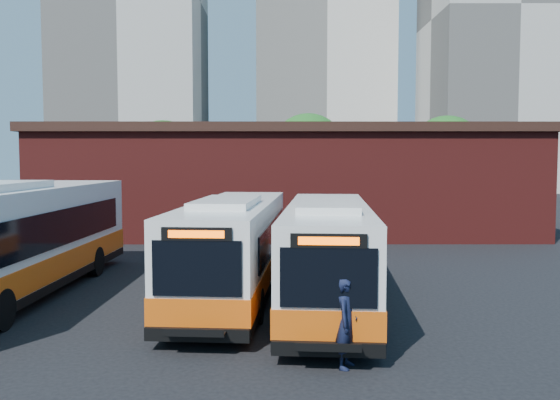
{
  "coord_description": "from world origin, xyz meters",
  "views": [
    {
      "loc": [
        -0.54,
        -16.8,
        4.49
      ],
      "look_at": [
        -0.48,
        6.97,
        2.83
      ],
      "focal_mm": 38.0,
      "sensor_mm": 36.0,
      "label": 1
    }
  ],
  "objects_px": {
    "bus_mideast": "(328,256)",
    "bus_midwest": "(234,251)",
    "transit_worker": "(347,322)",
    "bus_west": "(17,245)"
  },
  "relations": [
    {
      "from": "bus_west",
      "to": "transit_worker",
      "type": "xyz_separation_m",
      "value": [
        9.89,
        -6.5,
        -0.73
      ]
    },
    {
      "from": "bus_west",
      "to": "bus_mideast",
      "type": "distance_m",
      "value": 9.99
    },
    {
      "from": "bus_mideast",
      "to": "transit_worker",
      "type": "distance_m",
      "value": 5.7
    },
    {
      "from": "bus_mideast",
      "to": "bus_midwest",
      "type": "bearing_deg",
      "value": 164.99
    },
    {
      "from": "bus_midwest",
      "to": "transit_worker",
      "type": "relative_size",
      "value": 6.17
    },
    {
      "from": "bus_mideast",
      "to": "transit_worker",
      "type": "xyz_separation_m",
      "value": [
        -0.06,
        -5.68,
        -0.49
      ]
    },
    {
      "from": "bus_west",
      "to": "bus_midwest",
      "type": "height_order",
      "value": "bus_west"
    },
    {
      "from": "bus_west",
      "to": "bus_mideast",
      "type": "bearing_deg",
      "value": -2.95
    },
    {
      "from": "bus_mideast",
      "to": "transit_worker",
      "type": "relative_size",
      "value": 6.14
    },
    {
      "from": "bus_west",
      "to": "transit_worker",
      "type": "relative_size",
      "value": 7.09
    }
  ]
}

